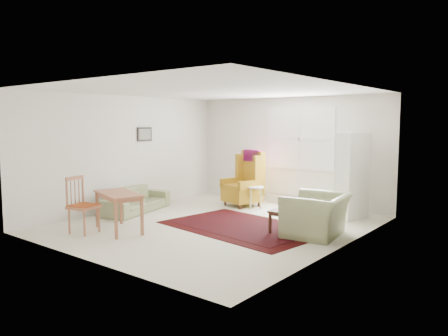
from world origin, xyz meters
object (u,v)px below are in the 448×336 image
Objects in this scene: armchair at (316,211)px; coffee_table at (286,222)px; cabinet at (352,176)px; wingback_chair at (242,178)px; sofa at (135,195)px; desk_chair at (84,205)px; stool at (255,197)px; desk at (119,212)px.

armchair is 0.56m from coffee_table.
coffee_table is 0.29× the size of cabinet.
cabinet is at bearing 22.61° from wingback_chair.
wingback_chair reaches higher than armchair.
armchair reaches higher than sofa.
cabinet reaches higher than wingback_chair.
armchair reaches higher than coffee_table.
desk_chair is at bearing -172.55° from sofa.
coffee_table is at bearing -98.17° from sofa.
sofa is 2.43m from wingback_chair.
armchair is (3.97, 0.57, 0.07)m from sofa.
sofa is 3.51× the size of stool.
coffee_table is at bearing -90.01° from cabinet.
desk is (-2.89, -1.87, -0.08)m from armchair.
sofa is 1.91m from desk_chair.
wingback_chair is at bearing -22.17° from desk_chair.
armchair is 2.91m from wingback_chair.
stool is at bearing -59.26° from sofa.
desk_chair reaches higher than coffee_table.
coffee_table is at bearing -41.56° from stool.
sofa is at bearing -173.08° from coffee_table.
desk is at bearing -115.46° from cabinet.
stool is (-2.14, 1.31, -0.17)m from armchair.
wingback_chair is 3.28m from desk.
sofa is 1.04× the size of cabinet.
armchair reaches higher than desk.
desk_chair is (-2.76, -2.18, 0.29)m from coffee_table.
wingback_chair reaches higher than stool.
stool is at bearing -129.64° from armchair.
wingback_chair is at bearing -51.10° from sofa.
desk_chair is (-0.36, -0.46, 0.15)m from desk.
desk reaches higher than stool.
coffee_table is 2.21m from stool.
cabinet is (-0.06, 1.70, 0.43)m from armchair.
desk_chair is (0.73, -1.76, 0.14)m from sofa.
sofa reaches higher than coffee_table.
wingback_chair is 0.58m from stool.
desk is 1.11× the size of desk_chair.
coffee_table is at bearing -21.14° from wingback_chair.
sofa is 3.52m from coffee_table.
armchair is 2.17× the size of stool.
desk_chair is at bearing -141.64° from coffee_table.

